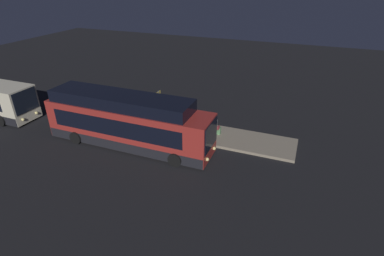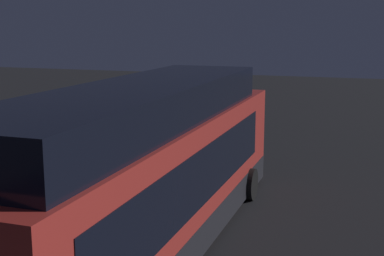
% 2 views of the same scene
% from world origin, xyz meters
% --- Properties ---
extents(ground, '(80.00, 80.00, 0.00)m').
position_xyz_m(ground, '(0.00, 0.00, 0.00)').
color(ground, black).
extents(platform, '(20.00, 3.08, 0.20)m').
position_xyz_m(platform, '(0.00, 3.14, 0.10)').
color(platform, gray).
rests_on(platform, ground).
extents(bus_lead, '(12.17, 2.88, 3.76)m').
position_xyz_m(bus_lead, '(-1.29, -0.19, 1.69)').
color(bus_lead, maroon).
rests_on(bus_lead, ground).
extents(passenger_boarding, '(0.57, 0.41, 1.65)m').
position_xyz_m(passenger_boarding, '(4.17, 2.78, 1.08)').
color(passenger_boarding, '#2D2D33').
rests_on(passenger_boarding, platform).
extents(passenger_waiting, '(0.56, 0.59, 1.80)m').
position_xyz_m(passenger_waiting, '(-0.76, 2.12, 1.19)').
color(passenger_waiting, silver).
rests_on(passenger_waiting, platform).
extents(suitcase, '(0.35, 0.26, 0.81)m').
position_xyz_m(suitcase, '(4.31, 3.30, 0.48)').
color(suitcase, '#598C59').
rests_on(suitcase, platform).
extents(sign_post, '(0.10, 0.67, 2.66)m').
position_xyz_m(sign_post, '(-0.72, 3.54, 1.86)').
color(sign_post, '#4C4C51').
rests_on(sign_post, platform).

